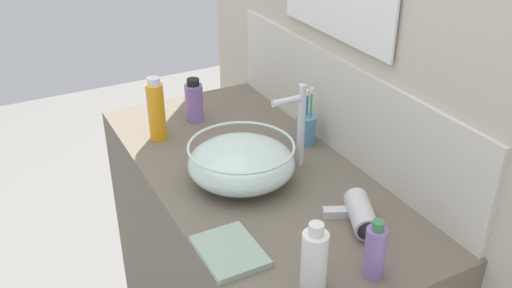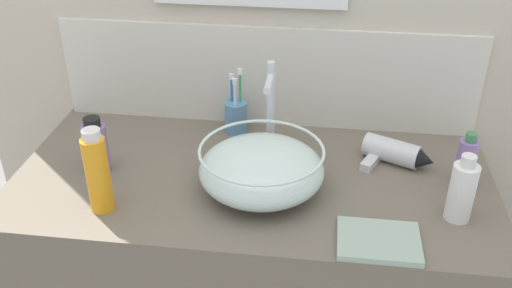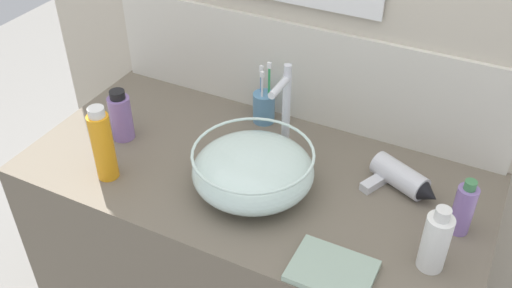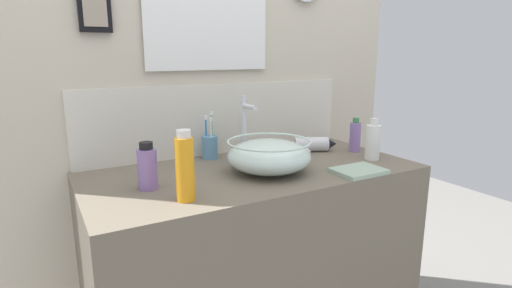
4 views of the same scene
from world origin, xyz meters
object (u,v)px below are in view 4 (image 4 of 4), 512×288
(lotion_bottle, at_px, (147,167))
(shampoo_bottle, at_px, (185,167))
(hair_drier, at_px, (314,145))
(soap_dispenser, at_px, (373,141))
(spray_bottle, at_px, (355,136))
(toothbrush_cup, at_px, (210,146))
(faucet, at_px, (245,124))
(hand_towel, at_px, (359,171))
(glass_bowl_sink, at_px, (269,156))

(lotion_bottle, distance_m, shampoo_bottle, 0.18)
(hair_drier, relative_size, shampoo_bottle, 0.94)
(soap_dispenser, xyz_separation_m, shampoo_bottle, (-0.86, -0.08, 0.03))
(spray_bottle, bearing_deg, toothbrush_cup, 161.65)
(soap_dispenser, distance_m, shampoo_bottle, 0.86)
(faucet, bearing_deg, shampoo_bottle, -139.35)
(toothbrush_cup, bearing_deg, shampoo_bottle, -121.47)
(lotion_bottle, bearing_deg, faucet, 19.50)
(hand_towel, bearing_deg, toothbrush_cup, 130.37)
(soap_dispenser, distance_m, spray_bottle, 0.15)
(spray_bottle, relative_size, hand_towel, 0.83)
(faucet, height_order, hair_drier, faucet)
(hair_drier, distance_m, spray_bottle, 0.19)
(hair_drier, bearing_deg, glass_bowl_sink, -153.25)
(glass_bowl_sink, height_order, shampoo_bottle, shampoo_bottle)
(soap_dispenser, bearing_deg, spray_bottle, 76.17)
(toothbrush_cup, height_order, soap_dispenser, toothbrush_cup)
(faucet, xyz_separation_m, shampoo_bottle, (-0.38, -0.32, -0.05))
(faucet, distance_m, toothbrush_cup, 0.19)
(lotion_bottle, bearing_deg, shampoo_bottle, -66.21)
(lotion_bottle, relative_size, hand_towel, 0.86)
(toothbrush_cup, bearing_deg, faucet, -42.43)
(soap_dispenser, height_order, shampoo_bottle, shampoo_bottle)
(faucet, bearing_deg, glass_bowl_sink, -90.00)
(glass_bowl_sink, bearing_deg, spray_bottle, 9.78)
(hand_towel, bearing_deg, hair_drier, 80.14)
(glass_bowl_sink, relative_size, spray_bottle, 2.05)
(lotion_bottle, relative_size, shampoo_bottle, 0.72)
(spray_bottle, bearing_deg, lotion_bottle, -176.75)
(lotion_bottle, bearing_deg, toothbrush_cup, 38.26)
(faucet, height_order, lotion_bottle, faucet)
(glass_bowl_sink, distance_m, shampoo_bottle, 0.40)
(hand_towel, bearing_deg, glass_bowl_sink, 148.51)
(glass_bowl_sink, bearing_deg, soap_dispenser, -6.53)
(soap_dispenser, height_order, hand_towel, soap_dispenser)
(hair_drier, height_order, soap_dispenser, soap_dispenser)
(hair_drier, xyz_separation_m, spray_bottle, (0.16, -0.09, 0.04))
(toothbrush_cup, bearing_deg, spray_bottle, -18.35)
(faucet, bearing_deg, hand_towel, -52.01)
(spray_bottle, bearing_deg, hair_drier, 151.92)
(hair_drier, bearing_deg, soap_dispenser, -60.83)
(glass_bowl_sink, distance_m, soap_dispenser, 0.48)
(shampoo_bottle, bearing_deg, lotion_bottle, 113.79)
(lotion_bottle, height_order, shampoo_bottle, shampoo_bottle)
(hair_drier, distance_m, hand_towel, 0.36)
(lotion_bottle, bearing_deg, hair_drier, 10.12)
(hair_drier, relative_size, spray_bottle, 1.33)
(hair_drier, relative_size, toothbrush_cup, 1.02)
(toothbrush_cup, distance_m, lotion_bottle, 0.43)
(spray_bottle, bearing_deg, shampoo_bottle, -166.20)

